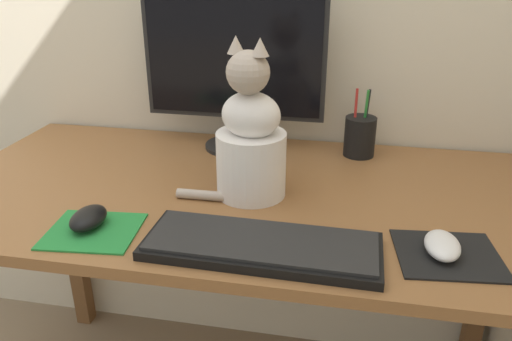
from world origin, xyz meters
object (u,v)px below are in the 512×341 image
computer_mouse_right (442,245)px  cat (250,140)px  computer_mouse_left (88,218)px  pen_cup (360,136)px  monitor (234,64)px  keyboard (262,245)px

computer_mouse_right → cat: size_ratio=0.28×
computer_mouse_left → computer_mouse_right: computer_mouse_left is taller
pen_cup → computer_mouse_left: bearing=-136.4°
computer_mouse_left → cat: 0.37m
monitor → computer_mouse_right: (0.49, -0.46, -0.22)m
monitor → cat: bearing=-70.3°
monitor → computer_mouse_left: size_ratio=5.03×
monitor → computer_mouse_left: 0.57m
monitor → pen_cup: (0.34, 0.01, -0.18)m
cat → pen_cup: bearing=69.7°
keyboard → pen_cup: bearing=72.6°
computer_mouse_left → cat: bearing=36.4°
cat → pen_cup: cat is taller
pen_cup → cat: bearing=-129.6°
computer_mouse_left → keyboard: bearing=-2.7°
computer_mouse_right → pen_cup: 0.49m
cat → pen_cup: (0.24, 0.29, -0.08)m
monitor → keyboard: bearing=-71.7°
computer_mouse_left → cat: (0.29, 0.21, 0.11)m
cat → pen_cup: size_ratio=1.93×
computer_mouse_left → pen_cup: pen_cup is taller
monitor → computer_mouse_left: (-0.18, -0.50, -0.21)m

